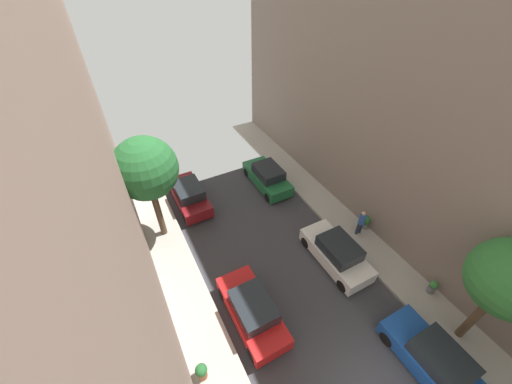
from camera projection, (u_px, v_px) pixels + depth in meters
sidewalk_right at (464, 339)px, 13.04m from camera, size 2.00×44.00×0.15m
parked_car_left_3 at (252, 310)px, 13.36m from camera, size 1.78×4.20×1.57m
parked_car_left_4 at (189, 195)px, 19.27m from camera, size 1.78×4.20×1.57m
parked_car_right_1 at (435, 361)px, 11.77m from camera, size 1.78×4.20×1.57m
parked_car_right_2 at (336, 253)px, 15.77m from camera, size 1.78×4.20×1.57m
parked_car_right_3 at (267, 177)px, 20.71m from camera, size 1.78×4.20×1.57m
pedestrian at (361, 222)px, 16.98m from camera, size 0.40×0.36×1.72m
street_tree_0 at (146, 169)px, 14.57m from camera, size 3.22×3.22×6.28m
street_tree_1 at (512, 280)px, 10.38m from camera, size 2.93×2.93×5.73m
potted_plant_0 at (365, 221)px, 17.71m from camera, size 0.55×0.55×0.80m
potted_plant_2 at (432, 287)px, 14.43m from camera, size 0.38×0.38×0.78m
potted_plant_3 at (202, 372)px, 11.57m from camera, size 0.48×0.48×0.87m
potted_plant_4 at (126, 164)px, 21.91m from camera, size 0.71×0.71×1.00m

